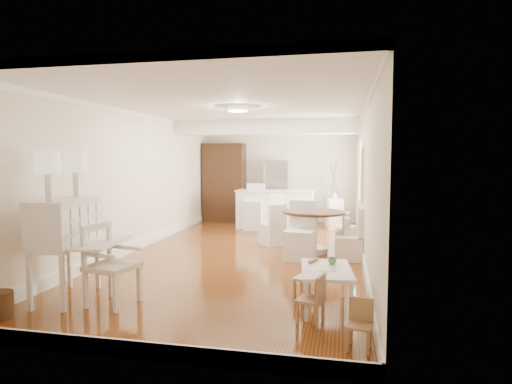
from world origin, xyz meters
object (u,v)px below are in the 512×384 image
(kids_chair_c, at_px, (359,325))
(slip_chair_near, at_px, (300,230))
(dining_table, at_px, (314,232))
(bar_stool_left, at_px, (254,207))
(secretary_bureau, at_px, (65,249))
(sideboard, at_px, (333,213))
(breakfast_counter, at_px, (275,209))
(bar_stool_right, at_px, (277,215))
(kids_table, at_px, (326,288))
(slip_chair_far, at_px, (273,224))
(pantry_cabinet, at_px, (224,183))
(kids_chair_a, at_px, (310,299))
(kids_chair_b, at_px, (306,278))
(fridge, at_px, (288,192))
(gustavian_armchair, at_px, (112,265))
(wicker_basket, at_px, (0,305))

(kids_chair_c, relative_size, slip_chair_near, 0.46)
(dining_table, xyz_separation_m, bar_stool_left, (-1.73, 2.44, 0.19))
(secretary_bureau, relative_size, sideboard, 1.61)
(breakfast_counter, xyz_separation_m, bar_stool_right, (0.19, -0.83, -0.02))
(kids_table, bearing_deg, kids_chair_c, -71.66)
(slip_chair_far, height_order, pantry_cabinet, pantry_cabinet)
(kids_chair_a, relative_size, bar_stool_left, 0.49)
(slip_chair_near, bearing_deg, pantry_cabinet, 129.28)
(slip_chair_near, distance_m, breakfast_counter, 3.48)
(slip_chair_far, bearing_deg, pantry_cabinet, -101.65)
(kids_chair_b, relative_size, dining_table, 0.46)
(fridge, bearing_deg, kids_table, -78.59)
(slip_chair_near, height_order, breakfast_counter, slip_chair_near)
(kids_chair_a, bearing_deg, breakfast_counter, -152.91)
(kids_chair_a, bearing_deg, sideboard, -166.17)
(secretary_bureau, distance_m, gustavian_armchair, 0.74)
(kids_table, bearing_deg, wicker_basket, -163.67)
(kids_chair_b, height_order, kids_chair_c, kids_chair_b)
(slip_chair_near, bearing_deg, bar_stool_right, 115.90)
(breakfast_counter, relative_size, bar_stool_left, 1.70)
(bar_stool_right, distance_m, sideboard, 1.87)
(kids_table, height_order, slip_chair_far, slip_chair_far)
(wicker_basket, distance_m, bar_stool_left, 6.88)
(breakfast_counter, bearing_deg, sideboard, 17.67)
(kids_chair_b, bearing_deg, slip_chair_near, -151.56)
(kids_table, bearing_deg, kids_chair_a, -104.79)
(kids_chair_a, distance_m, slip_chair_near, 3.13)
(wicker_basket, xyz_separation_m, kids_chair_c, (4.11, -0.01, 0.10))
(kids_chair_c, distance_m, slip_chair_far, 5.13)
(secretary_bureau, height_order, fridge, fridge)
(bar_stool_right, bearing_deg, kids_table, -87.99)
(kids_chair_a, height_order, slip_chair_near, slip_chair_near)
(kids_chair_b, bearing_deg, dining_table, -157.56)
(wicker_basket, distance_m, breakfast_counter, 7.28)
(kids_chair_c, xyz_separation_m, bar_stool_left, (-2.47, 6.68, 0.35))
(secretary_bureau, bearing_deg, wicker_basket, -122.03)
(kids_chair_a, bearing_deg, fridge, -156.13)
(kids_chair_a, height_order, bar_stool_left, bar_stool_left)
(kids_table, relative_size, dining_table, 0.83)
(wicker_basket, bearing_deg, gustavian_armchair, 32.52)
(kids_table, distance_m, breakfast_counter, 6.07)
(slip_chair_far, distance_m, bar_stool_right, 1.29)
(kids_chair_a, relative_size, sideboard, 0.71)
(pantry_cabinet, xyz_separation_m, sideboard, (3.21, -0.60, -0.75))
(gustavian_armchair, bearing_deg, breakfast_counter, 0.07)
(wicker_basket, bearing_deg, slip_chair_near, 48.90)
(kids_chair_b, distance_m, fridge, 6.68)
(kids_chair_b, height_order, breakfast_counter, breakfast_counter)
(secretary_bureau, height_order, slip_chair_near, secretary_bureau)
(wicker_basket, height_order, fridge, fridge)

